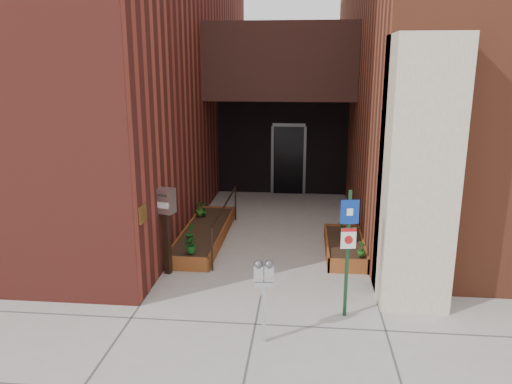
# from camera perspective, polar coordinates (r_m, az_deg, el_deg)

# --- Properties ---
(ground) EXTENTS (80.00, 80.00, 0.00)m
(ground) POSITION_cam_1_polar(r_m,az_deg,el_deg) (8.93, 0.57, -11.76)
(ground) COLOR #9E9991
(ground) RESTS_ON ground
(architecture) EXTENTS (20.00, 14.60, 10.00)m
(architecture) POSITION_cam_1_polar(r_m,az_deg,el_deg) (14.94, 2.39, 18.39)
(architecture) COLOR maroon
(architecture) RESTS_ON ground
(planter_left) EXTENTS (0.90, 3.60, 0.30)m
(planter_left) POSITION_cam_1_polar(r_m,az_deg,el_deg) (11.57, -5.91, -4.89)
(planter_left) COLOR brown
(planter_left) RESTS_ON ground
(planter_right) EXTENTS (0.80, 2.20, 0.30)m
(planter_right) POSITION_cam_1_polar(r_m,az_deg,el_deg) (10.91, 10.08, -6.25)
(planter_right) COLOR brown
(planter_right) RESTS_ON ground
(handrail) EXTENTS (0.04, 3.34, 0.90)m
(handrail) POSITION_cam_1_polar(r_m,az_deg,el_deg) (11.24, -3.54, -2.12)
(handrail) COLOR black
(handrail) RESTS_ON ground
(parking_meter) EXTENTS (0.29, 0.15, 1.28)m
(parking_meter) POSITION_cam_1_polar(r_m,az_deg,el_deg) (7.16, 0.89, -9.92)
(parking_meter) COLOR #B7B7BA
(parking_meter) RESTS_ON ground
(sign_post) EXTENTS (0.28, 0.09, 2.09)m
(sign_post) POSITION_cam_1_polar(r_m,az_deg,el_deg) (7.89, 10.49, -5.50)
(sign_post) COLOR #14371F
(sign_post) RESTS_ON ground
(payment_dropbox) EXTENTS (0.39, 0.33, 1.69)m
(payment_dropbox) POSITION_cam_1_polar(r_m,az_deg,el_deg) (9.55, -10.28, -2.37)
(payment_dropbox) COLOR black
(payment_dropbox) RESTS_ON ground
(shrub_left_a) EXTENTS (0.37, 0.37, 0.36)m
(shrub_left_a) POSITION_cam_1_polar(r_m,az_deg,el_deg) (10.03, -7.38, -5.90)
(shrub_left_a) COLOR #18561C
(shrub_left_a) RESTS_ON planter_left
(shrub_left_b) EXTENTS (0.22, 0.22, 0.37)m
(shrub_left_b) POSITION_cam_1_polar(r_m,az_deg,el_deg) (10.66, -7.58, -4.63)
(shrub_left_b) COLOR #174F16
(shrub_left_b) RESTS_ON planter_left
(shrub_left_c) EXTENTS (0.27, 0.27, 0.37)m
(shrub_left_c) POSITION_cam_1_polar(r_m,az_deg,el_deg) (12.39, -6.45, -1.89)
(shrub_left_c) COLOR #2D631C
(shrub_left_c) RESTS_ON planter_left
(shrub_left_d) EXTENTS (0.23, 0.23, 0.36)m
(shrub_left_d) POSITION_cam_1_polar(r_m,az_deg,el_deg) (12.38, -5.94, -1.91)
(shrub_left_d) COLOR #18551C
(shrub_left_d) RESTS_ON planter_left
(shrub_right_a) EXTENTS (0.22, 0.22, 0.30)m
(shrub_right_a) POSITION_cam_1_polar(r_m,az_deg,el_deg) (9.99, 11.97, -6.39)
(shrub_right_a) COLOR #1D5518
(shrub_right_a) RESTS_ON planter_right
(shrub_right_b) EXTENTS (0.22, 0.22, 0.31)m
(shrub_right_b) POSITION_cam_1_polar(r_m,az_deg,el_deg) (10.89, 11.39, -4.54)
(shrub_right_b) COLOR #18571C
(shrub_right_b) RESTS_ON planter_right
(shrub_right_c) EXTENTS (0.32, 0.32, 0.33)m
(shrub_right_c) POSITION_cam_1_polar(r_m,az_deg,el_deg) (10.95, 10.07, -4.34)
(shrub_right_c) COLOR #175318
(shrub_right_c) RESTS_ON planter_right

